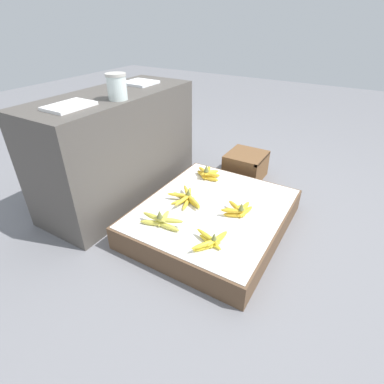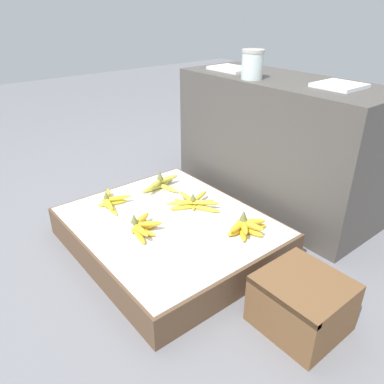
% 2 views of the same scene
% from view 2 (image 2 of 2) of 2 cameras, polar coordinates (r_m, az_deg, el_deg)
% --- Properties ---
extents(ground_plane, '(10.00, 10.00, 0.00)m').
position_cam_2_polar(ground_plane, '(1.99, -3.41, -8.15)').
color(ground_plane, slate).
extents(display_platform, '(1.02, 0.87, 0.16)m').
position_cam_2_polar(display_platform, '(1.94, -3.47, -6.28)').
color(display_platform, brown).
rests_on(display_platform, ground_plane).
extents(back_vendor_table, '(1.23, 0.50, 0.77)m').
position_cam_2_polar(back_vendor_table, '(2.29, 12.80, 7.05)').
color(back_vendor_table, '#4C4742').
rests_on(back_vendor_table, ground_plane).
extents(wooden_crate, '(0.31, 0.30, 0.22)m').
position_cam_2_polar(wooden_crate, '(1.56, 16.34, -15.94)').
color(wooden_crate, brown).
rests_on(wooden_crate, ground_plane).
extents(banana_bunch_front_left, '(0.25, 0.18, 0.09)m').
position_cam_2_polar(banana_bunch_front_left, '(2.06, -12.35, -1.33)').
color(banana_bunch_front_left, yellow).
rests_on(banana_bunch_front_left, display_platform).
extents(banana_bunch_front_midleft, '(0.19, 0.16, 0.10)m').
position_cam_2_polar(banana_bunch_front_midleft, '(1.80, -7.67, -5.33)').
color(banana_bunch_front_midleft, gold).
rests_on(banana_bunch_front_midleft, display_platform).
extents(banana_bunch_middle_left, '(0.19, 0.26, 0.11)m').
position_cam_2_polar(banana_bunch_middle_left, '(2.20, -4.72, 1.27)').
color(banana_bunch_middle_left, gold).
rests_on(banana_bunch_middle_left, display_platform).
extents(banana_bunch_middle_midleft, '(0.28, 0.27, 0.09)m').
position_cam_2_polar(banana_bunch_middle_midleft, '(2.00, 0.24, -1.63)').
color(banana_bunch_middle_midleft, gold).
rests_on(banana_bunch_middle_midleft, display_platform).
extents(banana_bunch_middle_midright, '(0.15, 0.22, 0.12)m').
position_cam_2_polar(banana_bunch_middle_midright, '(1.80, 8.21, -5.24)').
color(banana_bunch_middle_midright, gold).
rests_on(banana_bunch_middle_midright, display_platform).
extents(glass_jar, '(0.12, 0.12, 0.15)m').
position_cam_2_polar(glass_jar, '(2.12, 9.19, 18.66)').
color(glass_jar, silver).
rests_on(glass_jar, back_vendor_table).
extents(foam_tray_white, '(0.26, 0.18, 0.02)m').
position_cam_2_polar(foam_tray_white, '(2.39, 6.03, 18.18)').
color(foam_tray_white, white).
rests_on(foam_tray_white, back_vendor_table).
extents(foam_tray_dark, '(0.21, 0.21, 0.02)m').
position_cam_2_polar(foam_tray_dark, '(2.03, 21.55, 14.87)').
color(foam_tray_dark, white).
rests_on(foam_tray_dark, back_vendor_table).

